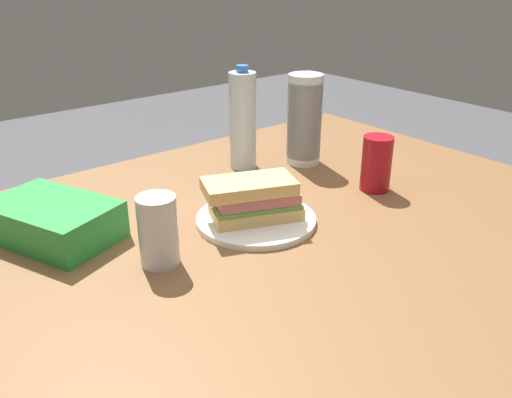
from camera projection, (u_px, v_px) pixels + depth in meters
dining_table at (282, 284)px, 1.01m from camera, size 1.42×1.16×0.75m
paper_plate at (256, 220)px, 1.05m from camera, size 0.23×0.23×0.01m
sandwich at (254, 198)px, 1.03m from camera, size 0.20×0.15×0.08m
soda_can_red at (376, 163)px, 1.18m from camera, size 0.07×0.07×0.12m
chip_bag at (53, 220)px, 0.98m from camera, size 0.22×0.27×0.07m
water_bottle_tall at (243, 120)px, 1.28m from camera, size 0.06×0.06×0.25m
plastic_cup_stack at (304, 120)px, 1.32m from camera, size 0.08×0.08×0.22m
soda_can_silver at (158, 231)px, 0.89m from camera, size 0.07×0.07×0.12m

